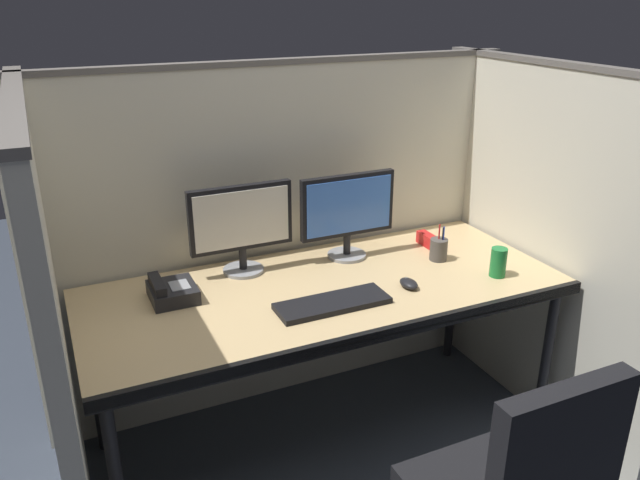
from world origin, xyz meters
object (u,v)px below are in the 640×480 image
desk (327,299)px  computer_mouse (409,284)px  monitor_right (348,210)px  soda_can (498,262)px  monitor_left (241,223)px  keyboard_main (333,303)px  pen_cup (439,249)px  red_stapler (429,241)px  desk_phone (171,291)px

desk → computer_mouse: computer_mouse is taller
monitor_right → soda_can: bearing=-42.7°
soda_can → monitor_right: bearing=137.3°
monitor_left → soda_can: 1.06m
keyboard_main → pen_cup: size_ratio=2.67×
desk → monitor_right: monitor_right is taller
keyboard_main → pen_cup: (0.60, 0.20, 0.04)m
computer_mouse → red_stapler: size_ratio=0.64×
monitor_right → soda_can: (0.47, -0.44, -0.15)m
keyboard_main → computer_mouse: (0.34, 0.02, 0.01)m
desk_phone → pen_cup: (1.14, -0.11, 0.02)m
desk → desk_phone: (-0.58, 0.15, 0.08)m
monitor_right → desk_phone: monitor_right is taller
soda_can → desk_phone: soda_can is taller
keyboard_main → computer_mouse: bearing=2.6°
monitor_left → computer_mouse: bearing=-37.2°
monitor_right → keyboard_main: size_ratio=1.00×
monitor_right → red_stapler: size_ratio=2.87×
desk → soda_can: (0.68, -0.19, 0.11)m
soda_can → desk_phone: size_ratio=0.64×
keyboard_main → soda_can: (0.73, -0.04, 0.05)m
monitor_right → pen_cup: (0.35, -0.19, -0.17)m
monitor_left → keyboard_main: monitor_left is taller
desk → soda_can: soda_can is taller
red_stapler → pen_cup: size_ratio=0.93×
pen_cup → desk_phone: bearing=174.7°
desk → computer_mouse: 0.33m
desk → monitor_left: bearing=131.8°
monitor_left → red_stapler: bearing=-6.1°
red_stapler → pen_cup: 0.15m
computer_mouse → desk_phone: 0.92m
desk → desk_phone: bearing=165.1°
monitor_left → monitor_right: (0.46, -0.04, 0.00)m
desk_phone → pen_cup: bearing=-5.3°
soda_can → red_stapler: bearing=101.5°
soda_can → pen_cup: (-0.12, 0.24, -0.01)m
red_stapler → desk_phone: 1.19m
soda_can → pen_cup: pen_cup is taller
desk → pen_cup: 0.57m
keyboard_main → red_stapler: red_stapler is taller
keyboard_main → desk_phone: size_ratio=2.26×
computer_mouse → pen_cup: bearing=34.6°
keyboard_main → monitor_left: bearing=115.5°
monitor_right → computer_mouse: bearing=-77.6°
monitor_right → pen_cup: 0.43m
desk_phone → red_stapler: bearing=1.7°
monitor_left → keyboard_main: size_ratio=1.00×
monitor_left → computer_mouse: monitor_left is taller
soda_can → desk: bearing=164.2°
monitor_left → monitor_right: bearing=-4.8°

